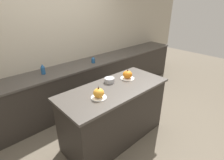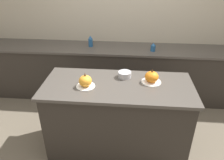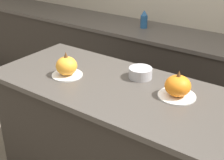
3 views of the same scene
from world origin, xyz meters
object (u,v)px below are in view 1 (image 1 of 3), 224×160
Objects in this scene: bottle_tall at (43,69)px; bottle_short at (93,60)px; pumpkin_cake_right at (128,75)px; pumpkin_cake_left at (99,93)px; mixing_bowl at (109,80)px.

bottle_tall is 1.39× the size of bottle_short.
bottle_tall is at bearing 127.84° from pumpkin_cake_right.
pumpkin_cake_right is (0.72, 0.16, -0.00)m from pumpkin_cake_left.
mixing_bowl is at bearing 162.84° from pumpkin_cake_right.
pumpkin_cake_right is 1.04m from bottle_short.
pumpkin_cake_right is 1.71× the size of bottle_short.
pumpkin_cake_right reaches higher than bottle_tall.
bottle_short is at bearing -6.85° from bottle_tall.
bottle_tall is 1.18× the size of mixing_bowl.
pumpkin_cake_left is 1.33m from bottle_tall.
mixing_bowl is (-0.31, 0.09, -0.03)m from pumpkin_cake_right.
mixing_bowl is (0.42, 0.26, -0.03)m from pumpkin_cake_left.
pumpkin_cake_left reaches higher than pumpkin_cake_right.
pumpkin_cake_right is 0.32m from mixing_bowl.
pumpkin_cake_left is 0.49m from mixing_bowl.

